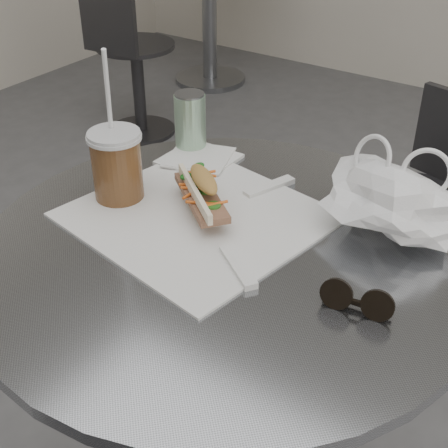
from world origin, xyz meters
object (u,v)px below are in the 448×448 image
Objects in this scene: cafe_table at (224,371)px; chair_far at (419,241)px; bg_chair at (132,74)px; sunglasses at (357,301)px; drink_can at (190,122)px; banh_mi at (202,194)px; iced_coffee at (117,165)px.

chair_far is at bearing 83.86° from cafe_table.
bg_chair is at bearing 136.27° from cafe_table.
drink_can is (-0.47, 0.26, 0.04)m from sunglasses.
bg_chair is 3.31× the size of banh_mi.
sunglasses is (0.14, -0.85, 0.45)m from chair_far.
cafe_table is 3.70× the size of banh_mi.
bg_chair is at bearing 130.87° from sunglasses.
iced_coffee reaches higher than drink_can.
iced_coffee reaches higher than banh_mi.
cafe_table is at bearing 163.76° from sunglasses.
chair_far is 3.38× the size of banh_mi.
banh_mi is 2.05× the size of sunglasses.
cafe_table is 2.04m from bg_chair.
sunglasses reaches higher than cafe_table.
bg_chair is 1.77m from drink_can.
chair_far is 1.00m from iced_coffee.
sunglasses is (1.70, -1.44, 0.45)m from bg_chair.
banh_mi is 0.24m from drink_can.
cafe_table is at bearing 3.28° from banh_mi.
chair_far is 0.83m from drink_can.
sunglasses is (0.46, -0.04, -0.05)m from iced_coffee.
banh_mi is 1.78× the size of drink_can.
cafe_table is 0.84m from chair_far.
bg_chair is at bearing 136.40° from drink_can.
sunglasses is at bearing -44.23° from bg_chair.
chair_far is (0.09, 0.82, -0.15)m from cafe_table.
banh_mi is at bearing 92.79° from chair_far.
bg_chair is at bearing -5.27° from chair_far.
cafe_table is 0.41m from iced_coffee.
chair_far is 1.66m from bg_chair.
iced_coffee reaches higher than bg_chair.
chair_far reaches higher than bg_chair.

